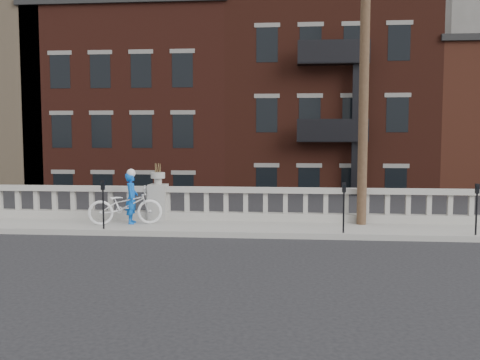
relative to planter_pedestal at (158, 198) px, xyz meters
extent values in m
plane|color=black|center=(0.00, -3.95, -0.83)|extent=(120.00, 120.00, 0.00)
cube|color=#9B988F|center=(0.00, -0.95, -0.76)|extent=(32.00, 2.20, 0.15)
cube|color=#9B988F|center=(0.00, 0.00, -0.56)|extent=(28.00, 0.34, 0.25)
cube|color=#9B988F|center=(0.00, 0.00, 0.27)|extent=(28.00, 0.34, 0.16)
cube|color=#9B988F|center=(0.00, 0.00, -0.13)|extent=(0.55, 0.55, 1.10)
cylinder|color=#9B988F|center=(0.00, 0.00, 0.52)|extent=(0.24, 0.24, 0.20)
cylinder|color=#9B988F|center=(0.00, 0.00, 0.70)|extent=(0.44, 0.44, 0.18)
cube|color=#605E59|center=(0.00, 0.35, -3.26)|extent=(36.00, 0.50, 5.15)
cube|color=black|center=(0.00, 22.00, -6.08)|extent=(80.00, 44.00, 0.50)
cube|color=#595651|center=(-2.00, 4.50, -3.83)|extent=(16.00, 7.00, 4.00)
cube|color=#3E1911|center=(-4.00, 16.00, 1.17)|extent=(10.00, 14.00, 14.00)
cube|color=black|center=(-4.00, 16.00, 8.32)|extent=(10.30, 14.30, 0.30)
cube|color=#3B1810|center=(6.00, 16.00, 1.92)|extent=(10.00, 14.00, 15.50)
cube|color=black|center=(6.00, 16.00, 9.82)|extent=(10.30, 14.30, 0.30)
cylinder|color=#422D1E|center=(6.20, -0.35, 4.32)|extent=(0.28, 0.28, 10.00)
cylinder|color=black|center=(-1.12, -1.80, -0.13)|extent=(0.05, 0.05, 1.10)
cube|color=black|center=(-1.12, -1.80, 0.55)|extent=(0.10, 0.08, 0.26)
cube|color=black|center=(-1.12, -1.85, 0.59)|extent=(0.06, 0.01, 0.08)
cylinder|color=black|center=(5.53, -1.80, -0.13)|extent=(0.05, 0.05, 1.10)
cube|color=black|center=(5.53, -1.80, 0.55)|extent=(0.10, 0.08, 0.26)
cube|color=black|center=(5.53, -1.85, 0.59)|extent=(0.06, 0.01, 0.08)
cylinder|color=black|center=(8.98, -1.80, -0.13)|extent=(0.05, 0.05, 1.10)
cube|color=black|center=(8.98, -1.80, 0.55)|extent=(0.10, 0.08, 0.26)
cube|color=black|center=(8.98, -1.85, 0.59)|extent=(0.06, 0.01, 0.08)
imported|color=white|center=(-0.74, -1.00, -0.12)|extent=(2.26, 1.29, 1.13)
imported|color=blue|center=(-0.60, -0.83, 0.08)|extent=(0.44, 0.60, 1.52)
camera|label=1|loc=(4.06, -16.24, 1.96)|focal=40.00mm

